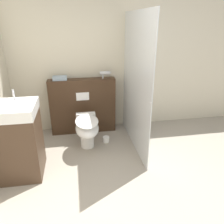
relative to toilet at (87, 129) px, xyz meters
The scene contains 9 objects.
ground_plane 1.49m from the toilet, 79.91° to the right, with size 12.00×12.00×0.00m, color #9E9384.
wall_back 1.25m from the toilet, 72.81° to the left, with size 8.00×0.06×2.50m.
partition_panel 0.64m from the toilet, 92.33° to the left, with size 1.16×0.22×0.99m.
shower_glass 1.03m from the toilet, ahead, with size 0.04×1.53×2.06m.
toilet is the anchor object (origin of this frame).
sink_vanity 1.03m from the toilet, 152.30° to the right, with size 0.55×0.57×1.13m.
hair_drier 1.04m from the toilet, 57.76° to the left, with size 0.21×0.06×0.12m.
folded_towel 1.00m from the toilet, 121.90° to the left, with size 0.24×0.14×0.07m.
spare_toilet_roll 0.46m from the toilet, 24.40° to the left, with size 0.11×0.11×0.09m.
Camera 1 is at (-0.39, -1.67, 1.91)m, focal length 35.00 mm.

